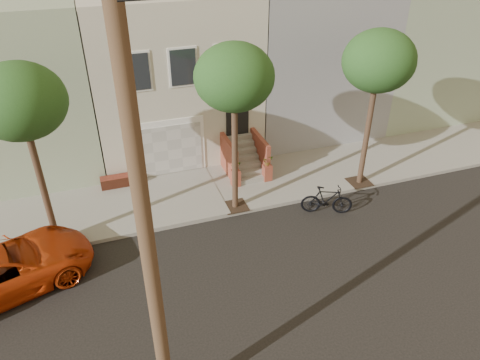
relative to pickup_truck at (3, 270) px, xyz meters
name	(u,v)px	position (x,y,z in m)	size (l,w,h in m)	color
ground	(244,284)	(6.95, -2.21, -0.74)	(90.00, 90.00, 0.00)	black
sidewalk	(201,193)	(6.95, 3.14, -0.66)	(40.00, 3.70, 0.15)	gray
house_row	(166,65)	(6.95, 8.98, 2.91)	(33.10, 11.70, 7.00)	beige
tree_left	(20,103)	(1.45, 1.69, 4.52)	(2.70, 2.57, 6.30)	#2D2116
tree_mid	(234,78)	(7.95, 1.69, 4.52)	(2.70, 2.57, 6.30)	#2D2116
tree_right	(379,62)	(13.45, 1.69, 4.52)	(2.70, 2.57, 6.30)	#2D2116
pickup_truck	(3,270)	(0.00, 0.00, 0.00)	(2.45, 5.32, 1.48)	#BE370D
motorcycle	(327,200)	(11.17, 0.37, -0.15)	(0.55, 1.94, 1.17)	black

